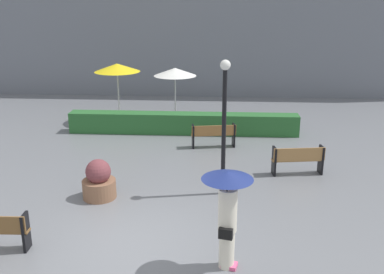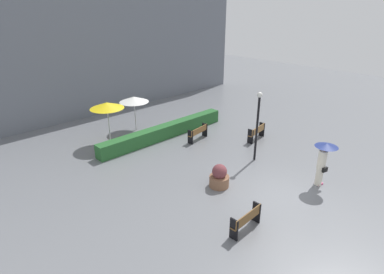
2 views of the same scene
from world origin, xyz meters
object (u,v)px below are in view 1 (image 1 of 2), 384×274
bench_back_row (214,134)px  lamp_post (224,114)px  planter_pot (99,182)px  pedestrian_with_umbrella (227,206)px  bench_far_right (298,158)px  patio_umbrella_yellow (117,68)px  patio_umbrella_white (175,72)px

bench_back_row → lamp_post: bearing=-85.5°
planter_pot → pedestrian_with_umbrella: bearing=-42.4°
planter_pot → bench_far_right: bearing=19.5°
pedestrian_with_umbrella → lamp_post: bearing=90.8°
patio_umbrella_yellow → bench_back_row: bearing=-37.8°
planter_pot → lamp_post: bearing=8.0°
bench_far_right → lamp_post: bearing=-146.4°
bench_back_row → patio_umbrella_white: bearing=113.6°
pedestrian_with_umbrella → patio_umbrella_yellow: (-4.59, 10.94, 0.99)m
bench_back_row → patio_umbrella_white: size_ratio=0.72×
pedestrian_with_umbrella → patio_umbrella_yellow: size_ratio=0.83×
planter_pot → patio_umbrella_yellow: 8.10m
bench_back_row → patio_umbrella_yellow: (-4.22, 3.28, 1.89)m
pedestrian_with_umbrella → patio_umbrella_white: patio_umbrella_white is taller
bench_far_right → planter_pot: planter_pot is taller
lamp_post → patio_umbrella_white: bearing=104.6°
planter_pot → lamp_post: (3.40, 0.48, 1.85)m
patio_umbrella_yellow → pedestrian_with_umbrella: bearing=-67.2°
bench_back_row → planter_pot: 5.46m
planter_pot → patio_umbrella_yellow: (-1.14, 7.78, 1.93)m
pedestrian_with_umbrella → bench_far_right: bearing=66.2°
planter_pot → lamp_post: size_ratio=0.30×
patio_umbrella_white → planter_pot: bearing=-98.4°
bench_back_row → lamp_post: lamp_post is taller
pedestrian_with_umbrella → patio_umbrella_yellow: patio_umbrella_yellow is taller
patio_umbrella_yellow → patio_umbrella_white: size_ratio=1.13×
bench_back_row → pedestrian_with_umbrella: 7.72m
lamp_post → patio_umbrella_yellow: lamp_post is taller
pedestrian_with_umbrella → bench_back_row: bearing=92.8°
bench_back_row → patio_umbrella_yellow: size_ratio=0.64×
bench_far_right → planter_pot: size_ratio=1.47×
pedestrian_with_umbrella → planter_pot: (-3.45, 3.16, -0.93)m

